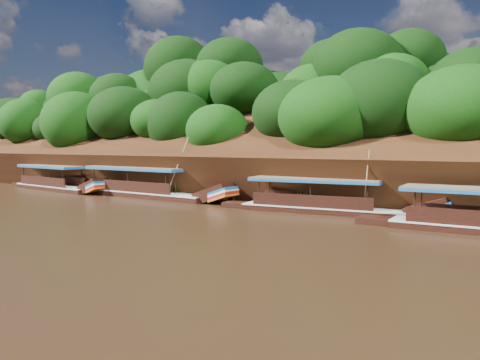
% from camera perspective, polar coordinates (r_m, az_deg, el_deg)
% --- Properties ---
extents(ground, '(160.00, 160.00, 0.00)m').
position_cam_1_polar(ground, '(26.91, -2.09, -5.77)').
color(ground, black).
rests_on(ground, ground).
extents(riverbank, '(120.00, 30.06, 19.40)m').
position_cam_1_polar(riverbank, '(46.91, 14.45, 0.72)').
color(riverbank, black).
rests_on(riverbank, ground).
extents(boat_1, '(14.00, 3.81, 4.83)m').
position_cam_1_polar(boat_1, '(32.69, 11.47, -3.10)').
color(boat_1, black).
rests_on(boat_1, ground).
extents(boat_2, '(17.26, 3.07, 5.88)m').
position_cam_1_polar(boat_2, '(42.54, -10.82, -1.30)').
color(boat_2, black).
rests_on(boat_2, ground).
extents(boat_3, '(14.56, 3.59, 3.06)m').
position_cam_1_polar(boat_3, '(51.69, -21.15, -0.57)').
color(boat_3, black).
rests_on(boat_3, ground).
extents(reeds, '(50.43, 2.38, 2.04)m').
position_cam_1_polar(reeds, '(36.35, 2.63, -1.75)').
color(reeds, '#36711C').
rests_on(reeds, ground).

